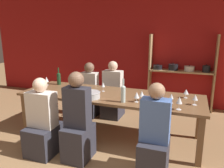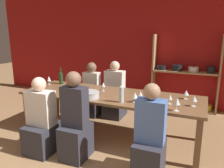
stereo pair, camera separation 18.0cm
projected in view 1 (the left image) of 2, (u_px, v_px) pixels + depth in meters
wall_back_red at (138, 48)px, 5.43m from camera, size 8.80×0.06×2.70m
shelf_unit at (179, 83)px, 5.06m from camera, size 1.45×0.30×1.70m
dining_table at (110, 98)px, 3.64m from camera, size 3.01×0.99×0.74m
mixing_bowl at (91, 95)px, 3.40m from camera, size 0.31×0.31×0.10m
wine_bottle_green at (59, 78)px, 4.25m from camera, size 0.08×0.08×0.33m
wine_bottle_dark at (123, 93)px, 3.18m from camera, size 0.07×0.07×0.35m
wine_glass_red_a at (186, 92)px, 3.39m from camera, size 0.08×0.08×0.14m
wine_glass_empty_a at (103, 85)px, 3.77m from camera, size 0.06×0.06×0.16m
wine_glass_white_a at (160, 99)px, 3.01m from camera, size 0.07×0.07×0.15m
wine_glass_empty_b at (179, 100)px, 2.87m from camera, size 0.08×0.08×0.18m
wine_glass_red_b at (47, 80)px, 4.21m from camera, size 0.08×0.08×0.16m
wine_glass_white_b at (142, 94)px, 3.25m from camera, size 0.07×0.07×0.15m
wine_glass_red_c at (171, 96)px, 3.15m from camera, size 0.06×0.06×0.14m
wine_glass_empty_c at (137, 95)px, 3.19m from camera, size 0.08×0.08×0.15m
wine_glass_red_d at (195, 98)px, 3.06m from camera, size 0.08×0.08×0.15m
wine_glass_white_c at (73, 81)px, 4.09m from camera, size 0.07×0.07×0.15m
cell_phone at (84, 93)px, 3.65m from camera, size 0.13×0.17×0.01m
person_near_a at (43, 127)px, 3.16m from camera, size 0.40×0.50×1.14m
person_far_a at (90, 96)px, 4.63m from camera, size 0.34×0.43×1.14m
person_near_b at (154, 142)px, 2.65m from camera, size 0.35×0.43×1.19m
person_far_b at (113, 97)px, 4.56m from camera, size 0.39×0.49×1.18m
person_near_c at (78, 127)px, 3.00m from camera, size 0.35×0.43×1.25m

